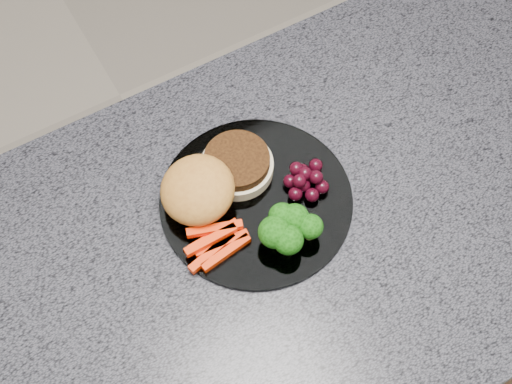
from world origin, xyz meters
TOP-DOWN VIEW (x-y plane):
  - island_cabinet at (0.00, 0.00)m, footprint 1.20×0.60m
  - countertop at (0.00, 0.00)m, footprint 1.20×0.60m
  - plate at (-0.07, 0.06)m, footprint 0.26×0.26m
  - burger at (-0.11, 0.10)m, footprint 0.19×0.14m
  - carrot_sticks at (-0.14, 0.02)m, footprint 0.09×0.06m
  - broccoli at (-0.06, -0.01)m, footprint 0.08×0.07m
  - grape_bunch at (0.00, 0.04)m, footprint 0.07×0.06m

SIDE VIEW (x-z plane):
  - island_cabinet at x=0.00m, z-range 0.00..0.86m
  - countertop at x=0.00m, z-range 0.86..0.90m
  - plate at x=-0.07m, z-range 0.90..0.91m
  - carrot_sticks at x=-0.14m, z-range 0.90..0.92m
  - grape_bunch at x=0.00m, z-range 0.90..0.94m
  - burger at x=-0.11m, z-range 0.90..0.96m
  - broccoli at x=-0.06m, z-range 0.91..0.96m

